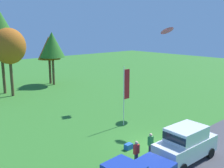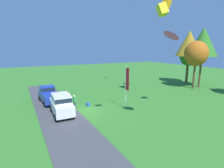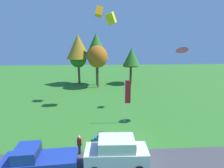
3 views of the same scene
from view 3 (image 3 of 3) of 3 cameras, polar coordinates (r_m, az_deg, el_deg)
ground_plane at (r=16.66m, az=1.64°, el=-19.64°), size 120.00×120.00×0.00m
pavement_strip at (r=14.31m, az=2.79°, el=-25.81°), size 36.00×4.40×0.06m
car_pickup_near_entrance at (r=14.15m, az=-23.22°, el=-22.08°), size 5.10×2.28×2.14m
car_suv_far_end at (r=13.76m, az=1.45°, el=-21.05°), size 4.66×2.18×2.28m
person_beside_suv at (r=15.43m, az=-10.58°, el=-18.97°), size 0.36×0.24×1.71m
person_watching_sky at (r=15.49m, az=-4.27°, el=-18.62°), size 0.36×0.24×1.71m
tree_far_left at (r=39.78m, az=-11.02°, el=8.10°), size 3.63×3.63×7.67m
tree_far_right at (r=39.13m, az=-10.98°, el=11.86°), size 5.14×5.14×10.86m
tree_center_back at (r=37.62m, az=-5.18°, el=12.22°), size 5.23×5.23×11.04m
tree_lone_near at (r=35.69m, az=-4.77°, el=8.82°), size 4.06×4.06×8.58m
tree_left_of_center at (r=38.82m, az=6.39°, el=8.76°), size 3.78×3.78×7.99m
tree_right_of_center at (r=39.90m, az=6.13°, el=8.10°), size 3.45×3.45×7.28m
flag_banner at (r=19.69m, az=4.84°, el=-3.60°), size 0.71×0.08×5.29m
cooler_box at (r=17.40m, az=-4.95°, el=-17.36°), size 0.56×0.40×0.40m
kite_box_topmost at (r=27.52m, az=-4.24°, el=22.49°), size 1.26×1.29×1.70m
kite_delta_high_left at (r=21.02m, az=21.87°, el=10.50°), size 1.52×1.47×0.94m
kite_box_near_flag at (r=25.23m, az=-0.39°, el=20.57°), size 1.75×1.55×1.92m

